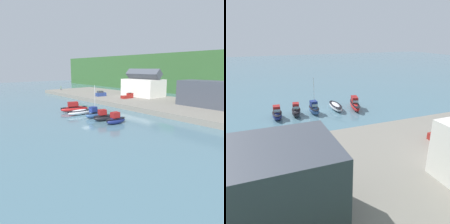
# 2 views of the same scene
# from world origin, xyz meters

# --- Properties ---
(ground_plane) EXTENTS (320.00, 320.00, 0.00)m
(ground_plane) POSITION_xyz_m (0.00, 0.00, 0.00)
(ground_plane) COLOR slate
(quay_promenade) EXTENTS (125.65, 28.38, 1.50)m
(quay_promenade) POSITION_xyz_m (0.00, 29.92, 0.75)
(quay_promenade) COLOR gray
(quay_promenade) RESTS_ON ground_plane
(yacht_club_building) EXTENTS (16.87, 8.08, 7.57)m
(yacht_club_building) POSITION_xyz_m (15.47, 32.73, 5.29)
(yacht_club_building) COLOR #3D424C
(yacht_club_building) RESTS_ON quay_promenade
(moored_boat_0) EXTENTS (4.02, 8.63, 2.98)m
(moored_boat_0) POSITION_xyz_m (-9.73, 1.99, 1.11)
(moored_boat_0) COLOR red
(moored_boat_0) RESTS_ON ground_plane
(moored_boat_1) EXTENTS (2.51, 7.29, 1.46)m
(moored_boat_1) POSITION_xyz_m (-5.06, 0.83, 0.77)
(moored_boat_1) COLOR silver
(moored_boat_1) RESTS_ON ground_plane
(moored_boat_2) EXTENTS (2.21, 5.10, 8.49)m
(moored_boat_2) POSITION_xyz_m (0.65, 1.75, 1.12)
(moored_boat_2) COLOR #33568E
(moored_boat_2) RESTS_ON ground_plane
(moored_boat_3) EXTENTS (2.90, 5.46, 2.85)m
(moored_boat_3) POSITION_xyz_m (4.82, 1.59, 1.06)
(moored_boat_3) COLOR black
(moored_boat_3) RESTS_ON ground_plane
(moored_boat_4) EXTENTS (2.40, 5.44, 2.82)m
(moored_boat_4) POSITION_xyz_m (9.10, 2.00, 1.05)
(moored_boat_4) COLOR navy
(moored_boat_4) RESTS_ON ground_plane
(pickup_truck_0) EXTENTS (2.31, 4.86, 1.90)m
(pickup_truck_0) POSITION_xyz_m (-12.83, 27.16, 2.32)
(pickup_truck_0) COLOR maroon
(pickup_truck_0) RESTS_ON quay_promenade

